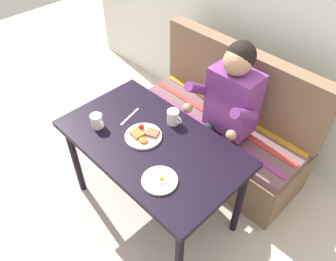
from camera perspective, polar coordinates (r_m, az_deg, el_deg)
The scene contains 9 objects.
ground_plane at distance 2.66m, azimuth -2.36°, elevation -12.91°, with size 8.00×8.00×0.00m, color beige.
table at distance 2.15m, azimuth -2.85°, elevation -3.32°, with size 1.20×0.70×0.73m.
couch at distance 2.79m, azimuth 9.05°, elevation 0.26°, with size 1.44×0.56×1.00m.
person at distance 2.36m, azimuth 9.93°, elevation 3.96°, with size 0.45×0.61×1.21m.
plate_breakfast at distance 2.11m, azimuth -4.21°, elevation -0.84°, with size 0.24×0.24×0.05m.
plate_eggs at distance 1.88m, azimuth -1.43°, elevation -8.50°, with size 0.20×0.20×0.04m.
coffee_mug at distance 2.18m, azimuth 0.91°, elevation 2.36°, with size 0.12×0.08×0.10m.
coffee_mug_second at distance 2.20m, azimuth -12.05°, elevation 1.62°, with size 0.12×0.08×0.09m.
knife at distance 2.27m, azimuth -6.55°, elevation 2.38°, with size 0.01×0.20×0.01m, color silver.
Camera 1 is at (1.13, -0.96, 2.22)m, focal length 35.63 mm.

